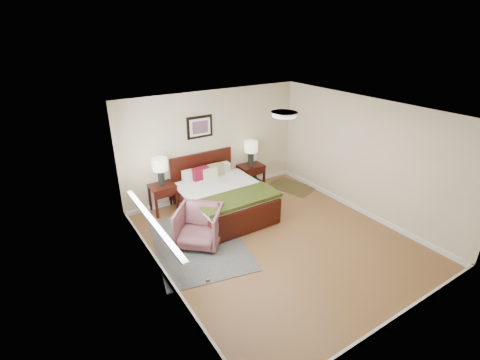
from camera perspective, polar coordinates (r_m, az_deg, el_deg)
The scene contains 18 objects.
floor at distance 6.86m, azimuth 6.19°, elevation -9.75°, with size 5.00×5.00×0.00m, color brown.
back_wall at distance 8.19m, azimuth -4.36°, elevation 5.90°, with size 4.50×0.04×2.50m, color beige.
front_wall at distance 4.84m, azimuth 25.85°, elevation -10.53°, with size 4.50×0.04×2.50m, color beige.
left_wall at distance 5.26m, azimuth -12.88°, elevation -5.67°, with size 0.04×5.00×2.50m, color beige.
right_wall at distance 7.78m, azimuth 19.74°, elevation 3.51°, with size 0.04×5.00×2.50m, color beige.
ceiling at distance 5.85m, azimuth 7.29°, elevation 11.02°, with size 4.50×5.00×0.02m, color white.
window at distance 5.81m, azimuth -14.95°, elevation -1.48°, with size 0.11×2.72×1.32m.
door at distance 4.05m, azimuth -3.08°, elevation -18.45°, with size 0.06×1.00×2.18m.
ceil_fixture at distance 5.86m, azimuth 7.27°, elevation 10.69°, with size 0.44×0.44×0.08m.
bed at distance 7.51m, azimuth -2.87°, elevation -1.98°, with size 1.68×2.03×1.09m.
wall_art at distance 7.88m, azimuth -6.62°, elevation 8.63°, with size 0.62×0.05×0.50m.
nightstand_left at distance 7.73m, azimuth -12.53°, elevation -1.71°, with size 0.53×0.48×0.64m.
nightstand_right at distance 8.76m, azimuth 1.82°, elevation 1.01°, with size 0.61×0.46×0.60m.
lamp_left at distance 7.53m, azimuth -12.96°, elevation 2.12°, with size 0.33×0.33×0.61m.
lamp_right at distance 8.53m, azimuth 1.83°, elevation 5.12°, with size 0.33×0.33×0.61m.
armchair at distance 6.58m, azimuth -6.72°, elevation -7.55°, with size 0.79×0.82×0.74m, color brown.
rug_persian at distance 6.74m, azimuth -6.75°, elevation -10.41°, with size 1.60×2.26×0.01m, color #0D1E44.
rug_navy at distance 9.00m, azimuth 8.52°, elevation -1.11°, with size 0.73×1.09×0.01m, color black.
Camera 1 is at (-3.66, -4.37, 3.82)m, focal length 26.00 mm.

